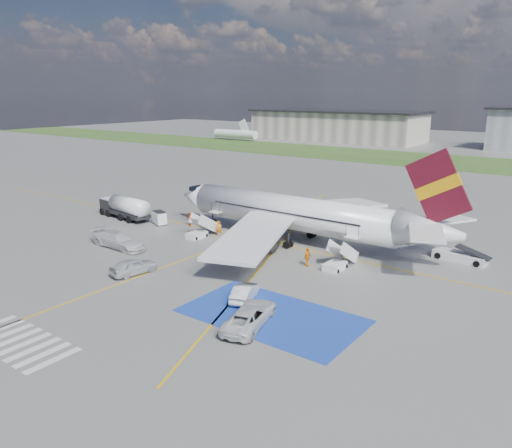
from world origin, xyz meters
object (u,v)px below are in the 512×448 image
object	(u,v)px
van_white_a	(250,313)
car_silver_b	(245,292)
gpu_cart	(159,219)
airliner	(301,214)
fuel_tanker	(125,209)
belt_loader	(460,257)
van_white_b	(118,237)
car_silver_a	(134,266)

from	to	relation	value
van_white_a	car_silver_b	bearing A→B (deg)	-63.16
gpu_cart	airliner	bearing A→B (deg)	34.19
fuel_tanker	car_silver_b	xyz separation A→B (m)	(30.31, -12.15, -0.61)
gpu_cart	belt_loader	world-z (taller)	gpu_cart
van_white_a	van_white_b	distance (m)	24.38
airliner	fuel_tanker	bearing A→B (deg)	-169.55
fuel_tanker	van_white_a	bearing A→B (deg)	-18.45
gpu_cart	van_white_b	world-z (taller)	van_white_b
fuel_tanker	van_white_a	size ratio (longest dim) A/B	1.80
gpu_cart	van_white_a	xyz separation A→B (m)	(27.23, -16.15, 0.17)
belt_loader	van_white_a	bearing A→B (deg)	-104.41
belt_loader	car_silver_a	distance (m)	33.01
belt_loader	car_silver_a	bearing A→B (deg)	-131.82
gpu_cart	car_silver_a	xyz separation A→B (m)	(11.80, -14.23, -0.02)
fuel_tanker	belt_loader	distance (m)	43.01
van_white_a	gpu_cart	bearing A→B (deg)	-46.49
airliner	car_silver_a	size ratio (longest dim) A/B	8.05
car_silver_a	car_silver_b	distance (m)	12.37
car_silver_a	van_white_b	world-z (taller)	van_white_b
fuel_tanker	belt_loader	size ratio (longest dim) A/B	1.62
car_silver_a	van_white_b	xyz separation A→B (m)	(-8.06, 4.60, 0.38)
gpu_cart	car_silver_b	xyz separation A→B (m)	(24.08, -12.73, -0.10)
van_white_a	van_white_b	size ratio (longest dim) A/B	0.88
belt_loader	car_silver_b	world-z (taller)	belt_loader
car_silver_a	van_white_a	xyz separation A→B (m)	(15.43, -1.91, 0.20)
airliner	gpu_cart	distance (m)	19.77
belt_loader	van_white_b	size ratio (longest dim) A/B	0.98
airliner	belt_loader	bearing A→B (deg)	14.56
airliner	van_white_b	xyz separation A→B (m)	(-15.43, -13.74, -2.24)
van_white_a	airliner	bearing A→B (deg)	-84.12
car_silver_b	gpu_cart	bearing A→B (deg)	-48.89
gpu_cart	car_silver_a	bearing A→B (deg)	-28.23
fuel_tanker	gpu_cart	xyz separation A→B (m)	(6.23, 0.58, -0.51)
car_silver_a	airliner	bearing A→B (deg)	-101.73
van_white_b	belt_loader	bearing A→B (deg)	-59.38
gpu_cart	van_white_a	size ratio (longest dim) A/B	0.47
belt_loader	van_white_b	distance (m)	36.82
van_white_b	fuel_tanker	bearing A→B (deg)	49.00
fuel_tanker	car_silver_a	size ratio (longest dim) A/B	2.05
van_white_b	gpu_cart	bearing A→B (deg)	22.42
gpu_cart	car_silver_a	world-z (taller)	gpu_cart
belt_loader	car_silver_a	size ratio (longest dim) A/B	1.26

